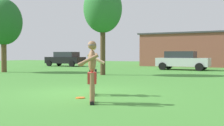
{
  "coord_description": "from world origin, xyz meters",
  "views": [
    {
      "loc": [
        5.14,
        -8.25,
        1.35
      ],
      "look_at": [
        0.96,
        0.41,
        1.04
      ],
      "focal_mm": 45.0,
      "sensor_mm": 36.0,
      "label": 1
    }
  ],
  "objects_px": {
    "player_with_cap": "(92,69)",
    "tree_right_field": "(103,9)",
    "car_silver_near_post": "(182,60)",
    "car_black_mid_lot": "(66,59)",
    "tree_behind_players": "(3,22)",
    "frisbee": "(80,98)",
    "player_in_black": "(93,68)"
  },
  "relations": [
    {
      "from": "player_with_cap",
      "to": "tree_right_field",
      "type": "height_order",
      "value": "tree_right_field"
    },
    {
      "from": "player_with_cap",
      "to": "car_silver_near_post",
      "type": "height_order",
      "value": "player_with_cap"
    },
    {
      "from": "car_silver_near_post",
      "to": "car_black_mid_lot",
      "type": "distance_m",
      "value": 13.32
    },
    {
      "from": "car_black_mid_lot",
      "to": "tree_right_field",
      "type": "distance_m",
      "value": 14.13
    },
    {
      "from": "player_with_cap",
      "to": "tree_behind_players",
      "type": "distance_m",
      "value": 15.43
    },
    {
      "from": "player_with_cap",
      "to": "car_silver_near_post",
      "type": "bearing_deg",
      "value": 93.72
    },
    {
      "from": "tree_right_field",
      "to": "tree_behind_players",
      "type": "height_order",
      "value": "tree_right_field"
    },
    {
      "from": "car_black_mid_lot",
      "to": "tree_behind_players",
      "type": "xyz_separation_m",
      "value": [
        1.83,
        -10.44,
        2.87
      ]
    },
    {
      "from": "frisbee",
      "to": "car_silver_near_post",
      "type": "height_order",
      "value": "car_silver_near_post"
    },
    {
      "from": "car_black_mid_lot",
      "to": "frisbee",
      "type": "bearing_deg",
      "value": -53.71
    },
    {
      "from": "tree_behind_players",
      "to": "player_in_black",
      "type": "bearing_deg",
      "value": -31.69
    },
    {
      "from": "frisbee",
      "to": "car_silver_near_post",
      "type": "xyz_separation_m",
      "value": [
        -0.35,
        16.66,
        0.81
      ]
    },
    {
      "from": "car_black_mid_lot",
      "to": "tree_behind_players",
      "type": "distance_m",
      "value": 10.99
    },
    {
      "from": "player_with_cap",
      "to": "car_silver_near_post",
      "type": "xyz_separation_m",
      "value": [
        -1.13,
        17.29,
        -0.12
      ]
    },
    {
      "from": "player_with_cap",
      "to": "tree_right_field",
      "type": "distance_m",
      "value": 10.98
    },
    {
      "from": "car_silver_near_post",
      "to": "player_with_cap",
      "type": "bearing_deg",
      "value": -86.28
    },
    {
      "from": "frisbee",
      "to": "tree_behind_players",
      "type": "bearing_deg",
      "value": 145.65
    },
    {
      "from": "player_in_black",
      "to": "tree_right_field",
      "type": "bearing_deg",
      "value": 115.63
    },
    {
      "from": "frisbee",
      "to": "car_black_mid_lot",
      "type": "height_order",
      "value": "car_black_mid_lot"
    },
    {
      "from": "player_with_cap",
      "to": "tree_behind_players",
      "type": "bearing_deg",
      "value": 145.33
    },
    {
      "from": "player_in_black",
      "to": "car_silver_near_post",
      "type": "distance_m",
      "value": 15.91
    },
    {
      "from": "player_with_cap",
      "to": "car_black_mid_lot",
      "type": "bearing_deg",
      "value": 126.89
    },
    {
      "from": "player_in_black",
      "to": "tree_behind_players",
      "type": "height_order",
      "value": "tree_behind_players"
    },
    {
      "from": "tree_behind_players",
      "to": "car_silver_near_post",
      "type": "bearing_deg",
      "value": 37.3
    },
    {
      "from": "player_in_black",
      "to": "car_black_mid_lot",
      "type": "bearing_deg",
      "value": 127.5
    },
    {
      "from": "player_with_cap",
      "to": "tree_behind_players",
      "type": "relative_size",
      "value": 0.32
    },
    {
      "from": "player_in_black",
      "to": "tree_right_field",
      "type": "relative_size",
      "value": 0.29
    },
    {
      "from": "player_with_cap",
      "to": "player_in_black",
      "type": "bearing_deg",
      "value": 118.23
    },
    {
      "from": "player_with_cap",
      "to": "tree_right_field",
      "type": "relative_size",
      "value": 0.3
    },
    {
      "from": "player_in_black",
      "to": "frisbee",
      "type": "bearing_deg",
      "value": -92.17
    },
    {
      "from": "car_silver_near_post",
      "to": "tree_right_field",
      "type": "bearing_deg",
      "value": -113.77
    },
    {
      "from": "frisbee",
      "to": "player_in_black",
      "type": "bearing_deg",
      "value": 87.83
    }
  ]
}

